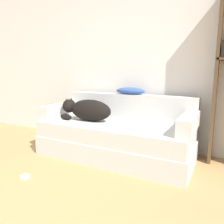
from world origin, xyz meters
TOP-DOWN VIEW (x-y plane):
  - wall_back at (0.00, 2.78)m, footprint 7.75×0.06m
  - couch at (0.15, 2.21)m, footprint 1.91×0.88m
  - couch_backrest at (0.15, 2.58)m, footprint 1.87×0.15m
  - couch_arm_left at (-0.73, 2.21)m, footprint 0.15×0.69m
  - couch_arm_right at (1.03, 2.21)m, footprint 0.15×0.69m
  - dog at (-0.24, 2.15)m, footprint 0.73×0.26m
  - laptop at (0.41, 2.17)m, footprint 0.35×0.28m
  - throw_pillow at (0.19, 2.58)m, footprint 0.42×0.17m
  - power_adapter at (-0.39, 1.23)m, footprint 0.07×0.07m

SIDE VIEW (x-z plane):
  - power_adapter at x=-0.39m, z-range 0.00..0.03m
  - couch at x=0.15m, z-range 0.00..0.43m
  - laptop at x=0.41m, z-range 0.44..0.46m
  - couch_arm_left at x=-0.73m, z-range 0.44..0.62m
  - couch_arm_right at x=1.03m, z-range 0.44..0.62m
  - dog at x=-0.24m, z-range 0.44..0.72m
  - couch_backrest at x=0.15m, z-range 0.44..0.76m
  - throw_pillow at x=0.19m, z-range 0.76..0.86m
  - wall_back at x=0.00m, z-range 0.00..2.70m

